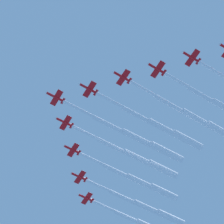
# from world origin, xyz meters

# --- Properties ---
(jet_lead) EXTENTS (74.87, 20.68, 3.71)m
(jet_lead) POSITION_xyz_m (17.52, 9.51, 205.18)
(jet_lead) COLOR red
(jet_port_inner) EXTENTS (67.67, 19.64, 3.73)m
(jet_port_inner) POSITION_xyz_m (25.80, -0.35, 204.75)
(jet_port_inner) COLOR red
(jet_starboard_inner) EXTENTS (69.87, 19.44, 3.71)m
(jet_starboard_inner) POSITION_xyz_m (22.02, 22.58, 208.57)
(jet_starboard_inner) COLOR red
(jet_port_mid) EXTENTS (69.75, 20.61, 3.69)m
(jet_port_mid) POSITION_xyz_m (40.15, -8.84, 207.44)
(jet_port_mid) COLOR red
(jet_starboard_mid) EXTENTS (67.69, 19.13, 3.71)m
(jet_starboard_mid) POSITION_xyz_m (28.35, 36.26, 207.87)
(jet_starboard_mid) COLOR red
(jet_starboard_outer) EXTENTS (69.86, 19.59, 3.77)m
(jet_starboard_outer) POSITION_xyz_m (37.52, 50.41, 205.93)
(jet_starboard_outer) COLOR red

